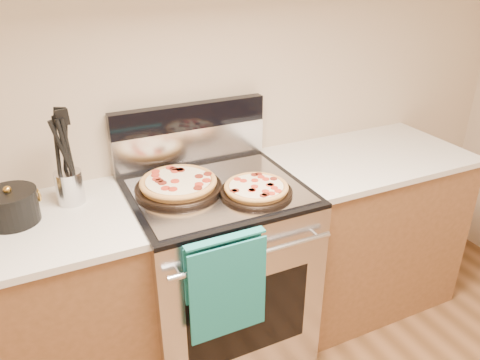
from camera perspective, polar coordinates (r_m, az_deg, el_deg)
name	(u,v)px	position (r m, az deg, el deg)	size (l,w,h in m)	color
wall_back	(184,74)	(2.23, -6.81, 12.66)	(4.00, 4.00, 0.00)	#C7AC90
range_body	(218,274)	(2.32, -2.70, -11.40)	(0.76, 0.68, 0.90)	#B7B7BC
oven_window	(249,318)	(2.09, 1.06, -16.47)	(0.56, 0.01, 0.40)	black
cooktop	(216,190)	(2.07, -2.97, -1.25)	(0.76, 0.68, 0.02)	black
backsplash_lower	(191,146)	(2.30, -6.04, 4.18)	(0.76, 0.06, 0.18)	silver
backsplash_upper	(189,116)	(2.24, -6.21, 7.73)	(0.76, 0.06, 0.12)	black
oven_handle	(254,255)	(1.84, 1.72, -9.16)	(0.03, 0.03, 0.70)	silver
dish_towel	(226,284)	(1.86, -1.71, -12.61)	(0.32, 0.05, 0.42)	#177771
foil_sheet	(218,190)	(2.04, -2.65, -1.28)	(0.70, 0.55, 0.01)	gray
cabinet_left	(22,328)	(2.25, -25.01, -16.05)	(1.00, 0.62, 0.88)	brown
cabinet_right	(359,231)	(2.74, 14.32, -6.06)	(1.00, 0.62, 0.88)	brown
countertop_right	(369,157)	(2.54, 15.44, 2.70)	(1.02, 0.64, 0.03)	beige
pepperoni_pizza_back	(178,184)	(2.05, -7.51, -0.51)	(0.37, 0.37, 0.05)	#AF7435
pepperoni_pizza_front	(256,189)	(2.00, 1.99, -1.10)	(0.31, 0.31, 0.04)	#AF7435
utensil_crock	(70,187)	(2.07, -20.04, -0.82)	(0.11, 0.11, 0.14)	silver
saucepan	(12,208)	(2.01, -26.06, -3.10)	(0.20, 0.20, 0.12)	black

